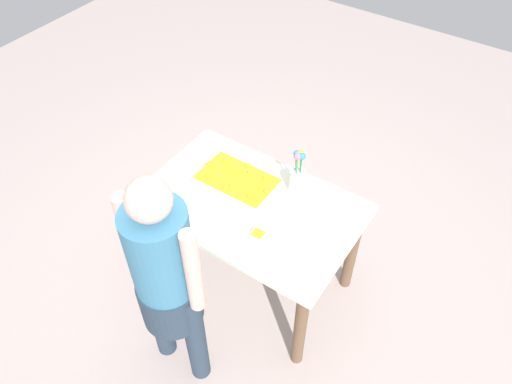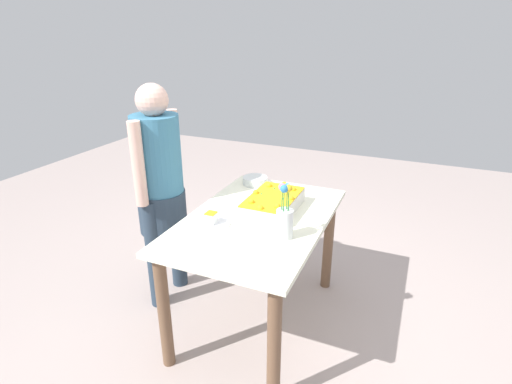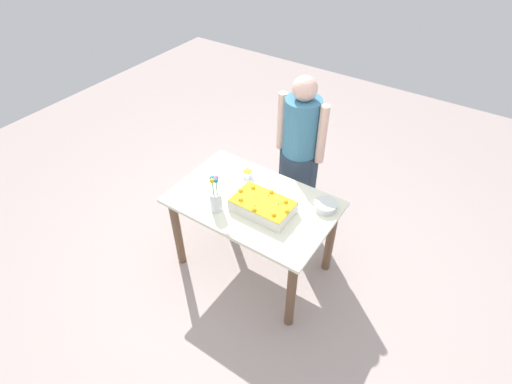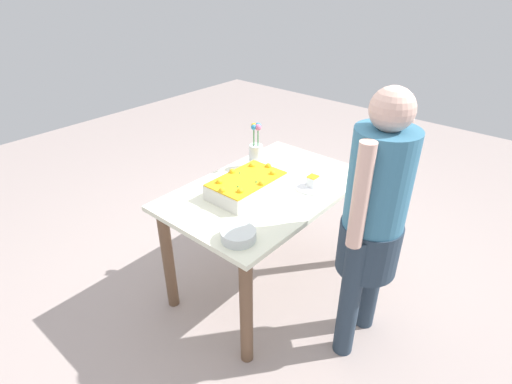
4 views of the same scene
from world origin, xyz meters
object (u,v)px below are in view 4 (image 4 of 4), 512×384
at_px(cake_knife, 287,159).
at_px(person_standing, 374,215).
at_px(fruit_bowl, 238,235).
at_px(sheet_cake, 247,185).
at_px(serving_plate_with_slice, 312,184).
at_px(flower_vase, 256,152).

bearing_deg(cake_knife, person_standing, 16.61).
height_order(fruit_bowl, person_standing, person_standing).
bearing_deg(sheet_cake, serving_plate_with_slice, -39.29).
bearing_deg(serving_plate_with_slice, fruit_bowl, -177.97).
bearing_deg(fruit_bowl, serving_plate_with_slice, 2.03).
xyz_separation_m(serving_plate_with_slice, cake_knife, (0.22, 0.36, -0.02)).
height_order(flower_vase, fruit_bowl, flower_vase).
xyz_separation_m(serving_plate_with_slice, person_standing, (-0.20, -0.49, 0.09)).
bearing_deg(flower_vase, cake_knife, -18.04).
relative_size(sheet_cake, cake_knife, 2.44).
relative_size(sheet_cake, fruit_bowl, 2.53).
xyz_separation_m(cake_knife, fruit_bowl, (-0.91, -0.38, 0.02)).
bearing_deg(fruit_bowl, sheet_cake, 36.94).
bearing_deg(cake_knife, fruit_bowl, -23.98).
distance_m(sheet_cake, cake_knife, 0.55).
xyz_separation_m(flower_vase, person_standing, (-0.18, -0.92, -0.01)).
bearing_deg(sheet_cake, flower_vase, 31.39).
bearing_deg(cake_knife, flower_vase, -64.72).
distance_m(flower_vase, person_standing, 0.94).
distance_m(serving_plate_with_slice, flower_vase, 0.44).
bearing_deg(serving_plate_with_slice, cake_knife, 57.97).
relative_size(flower_vase, person_standing, 0.21).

